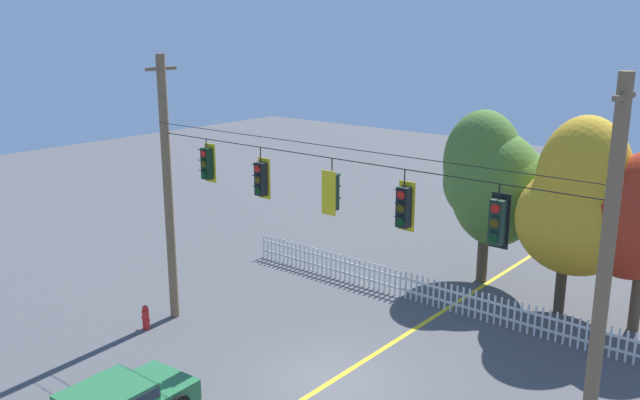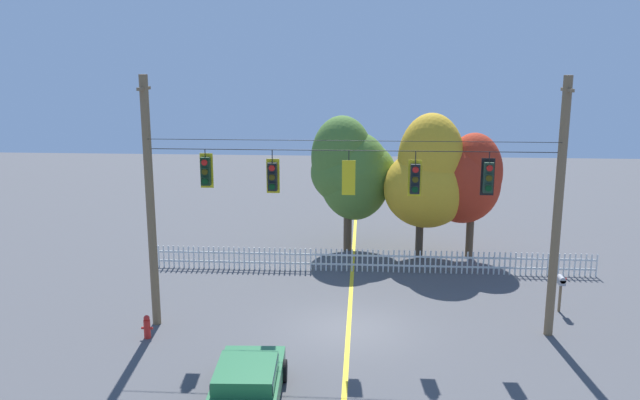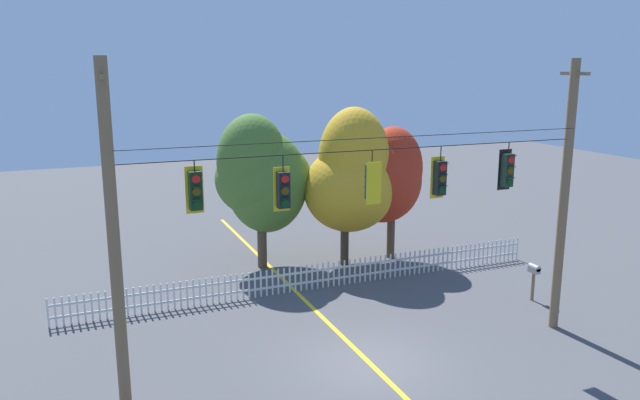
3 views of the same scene
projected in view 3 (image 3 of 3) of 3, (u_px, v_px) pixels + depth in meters
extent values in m
plane|color=#4C4C4F|center=(370.00, 363.00, 17.52)|extent=(80.00, 80.00, 0.00)
cube|color=gold|center=(370.00, 363.00, 17.52)|extent=(0.16, 36.00, 0.01)
cylinder|color=brown|center=(114.00, 245.00, 14.14)|extent=(0.29, 0.29, 8.52)
cylinder|color=brown|center=(564.00, 199.00, 19.08)|extent=(0.29, 0.29, 8.52)
cube|color=brown|center=(102.00, 77.00, 13.32)|extent=(0.10, 1.10, 0.10)
cube|color=brown|center=(575.00, 73.00, 18.26)|extent=(0.10, 1.10, 0.10)
cylinder|color=black|center=(374.00, 150.00, 16.21)|extent=(13.12, 0.02, 0.02)
cylinder|color=black|center=(378.00, 138.00, 15.91)|extent=(13.12, 0.02, 0.02)
cylinder|color=black|center=(194.00, 166.00, 14.48)|extent=(0.03, 0.03, 0.27)
cube|color=yellow|center=(194.00, 190.00, 14.73)|extent=(0.43, 0.02, 1.15)
cube|color=black|center=(195.00, 191.00, 14.61)|extent=(0.30, 0.24, 0.93)
cylinder|color=red|center=(196.00, 179.00, 14.42)|extent=(0.20, 0.03, 0.20)
cube|color=black|center=(196.00, 174.00, 14.36)|extent=(0.22, 0.12, 0.06)
cylinder|color=#463B09|center=(197.00, 192.00, 14.49)|extent=(0.20, 0.03, 0.20)
cube|color=black|center=(197.00, 187.00, 14.42)|extent=(0.22, 0.12, 0.06)
cylinder|color=#073513|center=(197.00, 205.00, 14.55)|extent=(0.20, 0.03, 0.20)
cube|color=black|center=(197.00, 200.00, 14.49)|extent=(0.22, 0.12, 0.06)
cylinder|color=black|center=(283.00, 164.00, 15.32)|extent=(0.03, 0.03, 0.43)
cube|color=yellow|center=(282.00, 189.00, 15.58)|extent=(0.43, 0.02, 1.14)
cube|color=black|center=(283.00, 190.00, 15.46)|extent=(0.30, 0.24, 0.92)
cylinder|color=red|center=(285.00, 179.00, 15.27)|extent=(0.20, 0.03, 0.20)
cube|color=black|center=(286.00, 175.00, 15.21)|extent=(0.22, 0.12, 0.06)
cylinder|color=#463B09|center=(285.00, 191.00, 15.34)|extent=(0.20, 0.03, 0.20)
cube|color=black|center=(286.00, 187.00, 15.27)|extent=(0.22, 0.12, 0.06)
cylinder|color=#073513|center=(285.00, 203.00, 15.40)|extent=(0.20, 0.03, 0.20)
cube|color=black|center=(286.00, 199.00, 15.34)|extent=(0.22, 0.12, 0.06)
cylinder|color=black|center=(372.00, 158.00, 16.24)|extent=(0.03, 0.03, 0.41)
cube|color=yellow|center=(374.00, 183.00, 16.26)|extent=(0.43, 0.02, 1.13)
cube|color=#1E3323|center=(372.00, 182.00, 16.38)|extent=(0.30, 0.24, 0.91)
cylinder|color=red|center=(370.00, 170.00, 16.43)|extent=(0.20, 0.03, 0.20)
cube|color=#1E3323|center=(369.00, 166.00, 16.45)|extent=(0.22, 0.12, 0.06)
cylinder|color=#463B09|center=(369.00, 181.00, 16.50)|extent=(0.20, 0.03, 0.20)
cube|color=#1E3323|center=(369.00, 177.00, 16.52)|extent=(0.22, 0.12, 0.06)
cylinder|color=#073513|center=(369.00, 193.00, 16.57)|extent=(0.20, 0.03, 0.20)
cube|color=#1E3323|center=(369.00, 188.00, 16.58)|extent=(0.22, 0.12, 0.06)
cylinder|color=black|center=(441.00, 154.00, 17.03)|extent=(0.03, 0.03, 0.42)
cube|color=yellow|center=(437.00, 177.00, 17.29)|extent=(0.43, 0.02, 1.19)
cube|color=black|center=(440.00, 178.00, 17.17)|extent=(0.30, 0.24, 0.96)
cylinder|color=red|center=(443.00, 168.00, 16.98)|extent=(0.20, 0.03, 0.20)
cube|color=black|center=(444.00, 164.00, 16.92)|extent=(0.22, 0.12, 0.06)
cylinder|color=#463B09|center=(442.00, 179.00, 17.05)|extent=(0.20, 0.03, 0.20)
cube|color=black|center=(444.00, 175.00, 16.99)|extent=(0.22, 0.12, 0.06)
cylinder|color=#073513|center=(442.00, 190.00, 17.12)|extent=(0.20, 0.03, 0.20)
cube|color=black|center=(443.00, 186.00, 17.06)|extent=(0.22, 0.12, 0.06)
cylinder|color=black|center=(509.00, 148.00, 17.88)|extent=(0.03, 0.03, 0.34)
cube|color=black|center=(504.00, 170.00, 18.14)|extent=(0.43, 0.02, 1.21)
cube|color=#1E3323|center=(507.00, 170.00, 18.02)|extent=(0.30, 0.24, 0.97)
cylinder|color=red|center=(511.00, 160.00, 17.83)|extent=(0.20, 0.03, 0.20)
cube|color=#1E3323|center=(512.00, 156.00, 17.76)|extent=(0.22, 0.12, 0.06)
cylinder|color=#463B09|center=(510.00, 171.00, 17.90)|extent=(0.20, 0.03, 0.20)
cube|color=#1E3323|center=(512.00, 167.00, 17.83)|extent=(0.22, 0.12, 0.06)
cylinder|color=#073513|center=(510.00, 182.00, 17.97)|extent=(0.20, 0.03, 0.20)
cube|color=#1E3323|center=(511.00, 178.00, 17.90)|extent=(0.22, 0.12, 0.06)
cube|color=silver|center=(48.00, 313.00, 19.80)|extent=(0.06, 0.04, 0.99)
cube|color=silver|center=(55.00, 312.00, 19.88)|extent=(0.06, 0.04, 0.99)
cube|color=silver|center=(63.00, 311.00, 19.97)|extent=(0.06, 0.04, 0.99)
cube|color=silver|center=(70.00, 310.00, 20.05)|extent=(0.06, 0.04, 0.99)
cube|color=silver|center=(77.00, 309.00, 20.13)|extent=(0.06, 0.04, 0.99)
cube|color=silver|center=(85.00, 308.00, 20.22)|extent=(0.06, 0.04, 0.99)
cube|color=silver|center=(92.00, 307.00, 20.30)|extent=(0.06, 0.04, 0.99)
cube|color=silver|center=(99.00, 306.00, 20.38)|extent=(0.06, 0.04, 0.99)
cube|color=silver|center=(106.00, 305.00, 20.46)|extent=(0.06, 0.04, 0.99)
cube|color=silver|center=(113.00, 304.00, 20.55)|extent=(0.06, 0.04, 0.99)
cube|color=silver|center=(120.00, 303.00, 20.63)|extent=(0.06, 0.04, 0.99)
cube|color=silver|center=(127.00, 302.00, 20.71)|extent=(0.06, 0.04, 0.99)
cube|color=silver|center=(134.00, 301.00, 20.79)|extent=(0.06, 0.04, 0.99)
cube|color=silver|center=(141.00, 300.00, 20.88)|extent=(0.06, 0.04, 0.99)
cube|color=silver|center=(148.00, 300.00, 20.96)|extent=(0.06, 0.04, 0.99)
cube|color=silver|center=(154.00, 299.00, 21.04)|extent=(0.06, 0.04, 0.99)
cube|color=silver|center=(161.00, 298.00, 21.13)|extent=(0.06, 0.04, 0.99)
cube|color=silver|center=(168.00, 297.00, 21.21)|extent=(0.06, 0.04, 0.99)
cube|color=silver|center=(174.00, 296.00, 21.29)|extent=(0.06, 0.04, 0.99)
cube|color=silver|center=(181.00, 295.00, 21.37)|extent=(0.06, 0.04, 0.99)
cube|color=silver|center=(187.00, 294.00, 21.46)|extent=(0.06, 0.04, 0.99)
cube|color=silver|center=(194.00, 293.00, 21.54)|extent=(0.06, 0.04, 0.99)
cube|color=silver|center=(200.00, 292.00, 21.62)|extent=(0.06, 0.04, 0.99)
cube|color=silver|center=(206.00, 291.00, 21.71)|extent=(0.06, 0.04, 0.99)
cube|color=silver|center=(212.00, 291.00, 21.79)|extent=(0.06, 0.04, 0.99)
cube|color=silver|center=(219.00, 290.00, 21.87)|extent=(0.06, 0.04, 0.99)
cube|color=silver|center=(225.00, 289.00, 21.95)|extent=(0.06, 0.04, 0.99)
cube|color=silver|center=(231.00, 288.00, 22.04)|extent=(0.06, 0.04, 0.99)
cube|color=silver|center=(237.00, 287.00, 22.12)|extent=(0.06, 0.04, 0.99)
cube|color=silver|center=(243.00, 286.00, 22.20)|extent=(0.06, 0.04, 0.99)
cube|color=silver|center=(249.00, 286.00, 22.29)|extent=(0.06, 0.04, 0.99)
cube|color=silver|center=(255.00, 285.00, 22.37)|extent=(0.06, 0.04, 0.99)
cube|color=silver|center=(261.00, 284.00, 22.45)|extent=(0.06, 0.04, 0.99)
cube|color=silver|center=(267.00, 283.00, 22.53)|extent=(0.06, 0.04, 0.99)
cube|color=silver|center=(273.00, 282.00, 22.62)|extent=(0.06, 0.04, 0.99)
cube|color=silver|center=(278.00, 282.00, 22.70)|extent=(0.06, 0.04, 0.99)
cube|color=silver|center=(284.00, 281.00, 22.78)|extent=(0.06, 0.04, 0.99)
cube|color=silver|center=(290.00, 280.00, 22.87)|extent=(0.06, 0.04, 0.99)
cube|color=silver|center=(295.00, 279.00, 22.95)|extent=(0.06, 0.04, 0.99)
cube|color=silver|center=(301.00, 278.00, 23.03)|extent=(0.06, 0.04, 0.99)
cube|color=silver|center=(307.00, 278.00, 23.11)|extent=(0.06, 0.04, 0.99)
cube|color=silver|center=(312.00, 277.00, 23.20)|extent=(0.06, 0.04, 0.99)
cube|color=silver|center=(318.00, 276.00, 23.28)|extent=(0.06, 0.04, 0.99)
cube|color=silver|center=(323.00, 275.00, 23.36)|extent=(0.06, 0.04, 0.99)
cube|color=silver|center=(328.00, 275.00, 23.45)|extent=(0.06, 0.04, 0.99)
cube|color=silver|center=(334.00, 274.00, 23.53)|extent=(0.06, 0.04, 0.99)
cube|color=silver|center=(339.00, 273.00, 23.61)|extent=(0.06, 0.04, 0.99)
cube|color=silver|center=(344.00, 272.00, 23.69)|extent=(0.06, 0.04, 0.99)
cube|color=silver|center=(350.00, 272.00, 23.78)|extent=(0.06, 0.04, 0.99)
cube|color=silver|center=(355.00, 271.00, 23.86)|extent=(0.06, 0.04, 0.99)
cube|color=silver|center=(360.00, 270.00, 23.94)|extent=(0.06, 0.04, 0.99)
cube|color=silver|center=(365.00, 270.00, 24.03)|extent=(0.06, 0.04, 0.99)
cube|color=silver|center=(370.00, 269.00, 24.11)|extent=(0.06, 0.04, 0.99)
cube|color=silver|center=(375.00, 268.00, 24.19)|extent=(0.06, 0.04, 0.99)
cube|color=silver|center=(380.00, 268.00, 24.27)|extent=(0.06, 0.04, 0.99)
cube|color=silver|center=(385.00, 267.00, 24.36)|extent=(0.06, 0.04, 0.99)
cube|color=silver|center=(390.00, 266.00, 24.44)|extent=(0.06, 0.04, 0.99)
cube|color=silver|center=(395.00, 265.00, 24.52)|extent=(0.06, 0.04, 0.99)
cube|color=silver|center=(400.00, 265.00, 24.61)|extent=(0.06, 0.04, 0.99)
cube|color=silver|center=(405.00, 264.00, 24.69)|extent=(0.06, 0.04, 0.99)
cube|color=silver|center=(410.00, 263.00, 24.77)|extent=(0.06, 0.04, 0.99)
cube|color=silver|center=(415.00, 263.00, 24.85)|extent=(0.06, 0.04, 0.99)
cube|color=silver|center=(420.00, 262.00, 24.94)|extent=(0.06, 0.04, 0.99)
cube|color=silver|center=(424.00, 261.00, 25.02)|extent=(0.06, 0.04, 0.99)
cube|color=silver|center=(429.00, 261.00, 25.10)|extent=(0.06, 0.04, 0.99)
cube|color=silver|center=(434.00, 260.00, 25.18)|extent=(0.06, 0.04, 0.99)
cube|color=silver|center=(438.00, 260.00, 25.27)|extent=(0.06, 0.04, 0.99)
cube|color=silver|center=(443.00, 259.00, 25.35)|extent=(0.06, 0.04, 0.99)
cube|color=silver|center=(448.00, 258.00, 25.43)|extent=(0.06, 0.04, 0.99)
cube|color=silver|center=(452.00, 258.00, 25.52)|extent=(0.06, 0.04, 0.99)
cube|color=silver|center=(457.00, 257.00, 25.60)|extent=(0.06, 0.04, 0.99)
cube|color=silver|center=(461.00, 256.00, 25.68)|extent=(0.06, 0.04, 0.99)
cube|color=silver|center=(466.00, 256.00, 25.76)|extent=(0.06, 0.04, 0.99)
cube|color=silver|center=(470.00, 255.00, 25.85)|extent=(0.06, 0.04, 0.99)
cube|color=silver|center=(475.00, 255.00, 25.93)|extent=(0.06, 0.04, 0.99)
cube|color=silver|center=(479.00, 254.00, 26.01)|extent=(0.06, 0.04, 0.99)
cube|color=silver|center=(483.00, 253.00, 26.10)|extent=(0.06, 0.04, 0.99)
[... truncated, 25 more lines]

